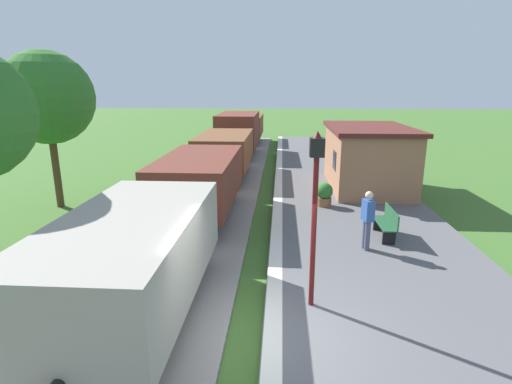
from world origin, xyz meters
TOP-DOWN VIEW (x-y plane):
  - ground_plane at (0.00, 0.00)m, footprint 160.00×160.00m
  - platform_slab at (3.20, 0.00)m, footprint 6.00×60.00m
  - platform_edge_stripe at (0.40, 0.00)m, footprint 0.36×60.00m
  - track_ballast at (-2.40, 0.00)m, footprint 3.80×60.00m
  - rail_near at (-1.68, 0.00)m, footprint 0.07×60.00m
  - rail_far at (-3.12, 0.00)m, footprint 0.07×60.00m
  - freight_train at (-2.40, 14.02)m, footprint 2.50×32.60m
  - station_hut at (4.40, 11.51)m, footprint 3.50×5.80m
  - bench_near_hut at (3.77, 5.16)m, footprint 0.42×1.50m
  - person_waiting at (2.95, 4.17)m, footprint 0.32×0.43m
  - potted_planter at (2.20, 8.37)m, footprint 0.64×0.64m
  - lamp_post_near at (1.19, 1.07)m, footprint 0.28×0.28m
  - tree_trackside_far at (-8.45, 8.43)m, footprint 3.53×3.53m

SIDE VIEW (x-z plane):
  - ground_plane at x=0.00m, z-range 0.00..0.00m
  - track_ballast at x=-2.40m, z-range 0.00..0.12m
  - platform_slab at x=3.20m, z-range 0.00..0.25m
  - rail_near at x=-1.68m, z-range 0.12..0.26m
  - rail_far at x=-3.12m, z-range 0.12..0.26m
  - platform_edge_stripe at x=0.40m, z-range 0.25..0.26m
  - bench_near_hut at x=3.77m, z-range 0.27..1.18m
  - potted_planter at x=2.20m, z-range 0.26..1.18m
  - person_waiting at x=2.95m, z-range 0.33..2.04m
  - freight_train at x=-2.40m, z-range 0.10..2.82m
  - station_hut at x=4.40m, z-range 0.26..3.04m
  - lamp_post_near at x=1.19m, z-range 0.95..4.65m
  - tree_trackside_far at x=-8.45m, z-range 1.27..7.36m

